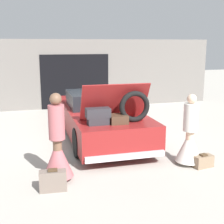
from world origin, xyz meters
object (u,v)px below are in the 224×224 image
at_px(suitcase_beside_left_person, 53,181).
at_px(person_left, 58,150).
at_px(person_right, 190,140).
at_px(suitcase_beside_right_person, 203,161).
at_px(car, 100,117).

bearing_deg(suitcase_beside_left_person, person_left, 71.87).
height_order(person_right, suitcase_beside_left_person, person_right).
bearing_deg(person_right, person_left, 89.51).
bearing_deg(suitcase_beside_left_person, person_right, 9.57).
bearing_deg(suitcase_beside_right_person, person_right, 129.26).
relative_size(suitcase_beside_left_person, suitcase_beside_right_person, 1.10).
distance_m(person_left, person_right, 2.88).
relative_size(car, person_left, 2.77).
bearing_deg(car, suitcase_beside_left_person, -117.90).
height_order(suitcase_beside_left_person, suitcase_beside_right_person, suitcase_beside_left_person).
relative_size(car, person_right, 3.05).
distance_m(car, person_right, 2.86).
distance_m(suitcase_beside_left_person, suitcase_beside_right_person, 3.23).
distance_m(car, suitcase_beside_left_person, 3.40).
bearing_deg(suitcase_beside_left_person, car, 62.10).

